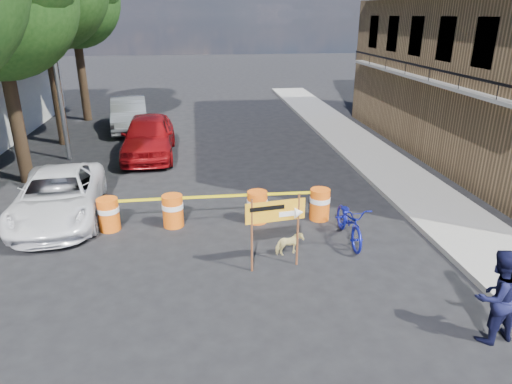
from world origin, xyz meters
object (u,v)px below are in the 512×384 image
object	(u,v)px
detour_sign	(283,216)
sedan_red	(149,136)
barrel_far_left	(109,214)
dog	(289,244)
sedan_silver	(129,114)
barrel_mid_right	(257,206)
bicycle	(351,204)
suv_white	(58,196)
pedestrian	(496,296)
barrel_mid_left	(173,210)
barrel_far_right	(320,204)

from	to	relation	value
detour_sign	sedan_red	world-z (taller)	detour_sign
barrel_far_left	detour_sign	world-z (taller)	detour_sign
dog	sedan_silver	distance (m)	14.82
barrel_mid_right	barrel_far_left	bearing A→B (deg)	179.98
bicycle	sedan_silver	world-z (taller)	bicycle
dog	sedan_red	world-z (taller)	sedan_red
dog	sedan_silver	size ratio (longest dim) A/B	0.14
bicycle	detour_sign	bearing A→B (deg)	-149.38
dog	detour_sign	bearing A→B (deg)	136.65
barrel_mid_right	detour_sign	bearing A→B (deg)	-84.70
sedan_red	suv_white	bearing A→B (deg)	-109.31
detour_sign	bicycle	distance (m)	2.26
pedestrian	dog	distance (m)	4.61
dog	suv_white	world-z (taller)	suv_white
barrel_far_left	bicycle	distance (m)	6.41
barrel_mid_right	detour_sign	xyz separation A→B (m)	(0.24, -2.53, 0.82)
dog	suv_white	distance (m)	6.77
barrel_mid_left	bicycle	world-z (taller)	bicycle
barrel_mid_right	barrel_far_right	size ratio (longest dim) A/B	1.00
pedestrian	suv_white	distance (m)	11.09
sedan_red	sedan_silver	bearing A→B (deg)	105.19
barrel_far_right	sedan_red	bearing A→B (deg)	127.40
barrel_far_left	suv_white	bearing A→B (deg)	146.94
barrel_mid_left	barrel_mid_right	xyz separation A→B (m)	(2.33, -0.02, 0.00)
detour_sign	barrel_mid_right	bearing A→B (deg)	87.20
suv_white	sedan_silver	bearing A→B (deg)	81.03
detour_sign	sedan_silver	distance (m)	15.24
barrel_mid_right	sedan_silver	distance (m)	12.79
bicycle	suv_white	distance (m)	8.11
barrel_mid_left	barrel_far_left	bearing A→B (deg)	-179.42
detour_sign	suv_white	bearing A→B (deg)	140.57
barrel_mid_right	dog	xyz separation A→B (m)	(0.52, -1.98, -0.19)
barrel_mid_left	suv_white	distance (m)	3.37
barrel_mid_left	sedan_red	xyz separation A→B (m)	(-1.22, 6.90, 0.37)
barrel_mid_left	dog	xyz separation A→B (m)	(2.85, -2.00, -0.19)
barrel_far_left	sedan_silver	size ratio (longest dim) A/B	0.19
barrel_far_right	dog	world-z (taller)	barrel_far_right
barrel_mid_right	sedan_red	size ratio (longest dim) A/B	0.18
pedestrian	barrel_far_right	bearing A→B (deg)	-83.00
barrel_mid_left	sedan_red	world-z (taller)	sedan_red
detour_sign	sedan_red	distance (m)	10.19
sedan_silver	barrel_mid_right	bearing A→B (deg)	-74.44
pedestrian	dog	bearing A→B (deg)	-60.11
sedan_silver	detour_sign	bearing A→B (deg)	-77.30
barrel_far_right	sedan_red	xyz separation A→B (m)	(-5.33, 6.97, 0.37)
barrel_far_right	detour_sign	size ratio (longest dim) A/B	0.51
barrel_far_left	barrel_mid_right	size ratio (longest dim) A/B	1.00
detour_sign	sedan_silver	xyz separation A→B (m)	(-5.17, 14.33, -0.50)
barrel_far_left	suv_white	distance (m)	1.82
barrel_far_right	dog	bearing A→B (deg)	-123.10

